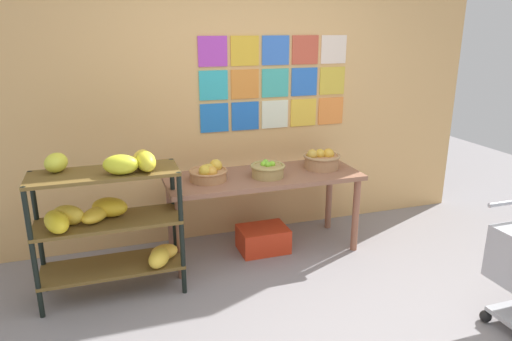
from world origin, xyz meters
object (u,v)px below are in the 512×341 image
produce_crate_under_table (263,239)px  fruit_basket_back_right (322,159)px  fruit_basket_centre (268,170)px  fruit_basket_right (209,173)px  display_table (263,184)px  banana_shelf_unit (110,211)px

produce_crate_under_table → fruit_basket_back_right: bearing=2.6°
fruit_basket_centre → fruit_basket_right: fruit_basket_right is taller
display_table → produce_crate_under_table: (-0.00, -0.01, -0.52)m
display_table → fruit_basket_back_right: bearing=1.6°
banana_shelf_unit → produce_crate_under_table: 1.42m
fruit_basket_centre → fruit_basket_right: (-0.50, 0.05, 0.00)m
display_table → fruit_basket_centre: bearing=-76.5°
fruit_basket_back_right → produce_crate_under_table: size_ratio=0.77×
banana_shelf_unit → produce_crate_under_table: bearing=13.6°
banana_shelf_unit → fruit_basket_back_right: size_ratio=3.32×
fruit_basket_back_right → produce_crate_under_table: (-0.56, -0.03, -0.68)m
banana_shelf_unit → fruit_basket_right: 0.86m
display_table → produce_crate_under_table: display_table is taller
banana_shelf_unit → fruit_basket_right: size_ratio=3.41×
fruit_basket_right → produce_crate_under_table: fruit_basket_right is taller
display_table → fruit_basket_back_right: size_ratio=5.07×
fruit_basket_centre → fruit_basket_back_right: (0.54, 0.08, 0.02)m
fruit_basket_back_right → banana_shelf_unit: bearing=-169.7°
fruit_basket_back_right → produce_crate_under_table: bearing=-177.4°
banana_shelf_unit → display_table: size_ratio=0.65×
banana_shelf_unit → fruit_basket_back_right: 1.87m
fruit_basket_centre → produce_crate_under_table: (-0.02, 0.06, -0.66)m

